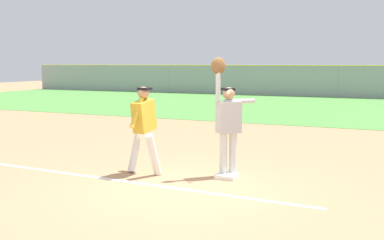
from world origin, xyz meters
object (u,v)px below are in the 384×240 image
Objects in this scene: parked_car_tan at (255,83)px; parked_car_red at (318,84)px; fielder at (228,119)px; baseball at (228,92)px; runner at (144,124)px; parked_car_green at (383,85)px; first_base at (227,176)px.

parked_car_tan is 0.99× the size of parked_car_red.
baseball is at bearing 158.51° from fielder.
runner reaches higher than baseball.
runner is 0.38× the size of parked_car_red.
parked_car_tan is 9.29m from parked_car_green.
parked_car_tan is (-5.68, 27.18, -0.32)m from runner.
parked_car_red is (-2.45, 26.84, -0.96)m from baseball.
parked_car_red is (4.88, -0.08, 0.00)m from parked_car_tan.
parked_car_tan is at bearing 105.23° from baseball.
runner reaches higher than parked_car_green.
fielder is at bearing -91.88° from parked_car_green.
first_base is at bearing 18.49° from runner.
parked_car_tan is (-7.28, 26.84, 0.63)m from first_base.
fielder is at bearing 111.55° from baseball.
first_base is 27.82m from parked_car_tan.
fielder reaches higher than parked_car_green.
parked_car_red is at bearing -173.73° from parked_car_green.
runner is 0.38× the size of parked_car_tan.
runner is (-1.60, -0.34, 0.96)m from first_base.
fielder is at bearing 107.75° from first_base.
runner is at bearing -95.03° from parked_car_green.
parked_car_red is at bearing 98.13° from runner.
fielder is 1.33× the size of runner.
parked_car_tan and parked_car_green have the same top height.
parked_car_red is (-2.37, 26.63, -0.45)m from fielder.
fielder is 0.50× the size of parked_car_red.
baseball is 27.22m from parked_car_green.
parked_car_green is at bearing 0.05° from parked_car_red.
fielder is 0.57m from baseball.
parked_car_green is (3.60, 27.39, -0.32)m from runner.
fielder is 0.51× the size of parked_car_tan.
parked_car_tan is 1.00× the size of parked_car_green.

